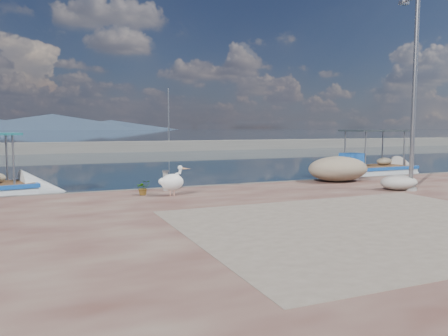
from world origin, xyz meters
TOP-DOWN VIEW (x-y plane):
  - ground at (0.00, 0.00)m, footprint 1400.00×1400.00m
  - quay_patch at (1.00, -3.00)m, footprint 9.00×7.00m
  - breakwater at (-0.00, 40.00)m, footprint 120.00×2.20m
  - mountains at (4.39, 650.00)m, footprint 370.00×280.00m
  - boat_right at (11.09, 8.34)m, footprint 6.58×2.42m
  - pelican at (-2.21, 3.02)m, footprint 1.07×0.56m
  - lamp_post at (6.19, 0.88)m, footprint 0.44×0.96m
  - bollard_near at (-2.09, 4.36)m, footprint 0.24×0.24m
  - potted_plant at (-3.09, 3.57)m, footprint 0.47×0.41m
  - net_pile_d at (5.94, 1.17)m, footprint 1.46×1.10m
  - net_pile_c at (5.46, 4.17)m, footprint 2.73×1.95m

SIDE VIEW (x-z plane):
  - ground at x=0.00m, z-range 0.00..0.00m
  - boat_right at x=11.09m, z-range -1.32..1.81m
  - quay_patch at x=1.00m, z-range 0.50..0.51m
  - breakwater at x=0.00m, z-range -3.15..4.35m
  - potted_plant at x=-3.09m, z-range 0.50..1.01m
  - net_pile_d at x=5.94m, z-range 0.50..1.05m
  - bollard_near at x=-2.09m, z-range 0.53..1.27m
  - pelican at x=-2.21m, z-range 0.47..1.50m
  - net_pile_c at x=5.46m, z-range 0.50..1.57m
  - lamp_post at x=6.19m, z-range 0.30..7.30m
  - mountains at x=4.39m, z-range -1.49..20.51m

